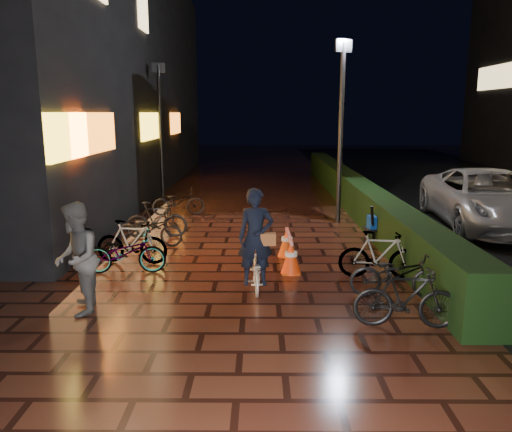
{
  "coord_description": "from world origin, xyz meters",
  "views": [
    {
      "loc": [
        0.25,
        -8.19,
        3.04
      ],
      "look_at": [
        0.18,
        1.18,
        1.1
      ],
      "focal_mm": 35.0,
      "sensor_mm": 36.0,
      "label": 1
    }
  ],
  "objects_px": {
    "bystander_person": "(76,259)",
    "traffic_barrier": "(289,249)",
    "cart_assembly": "(376,224)",
    "cyclist": "(256,253)",
    "van": "(489,199)"
  },
  "relations": [
    {
      "from": "traffic_barrier",
      "to": "cart_assembly",
      "type": "height_order",
      "value": "cart_assembly"
    },
    {
      "from": "bystander_person",
      "to": "traffic_barrier",
      "type": "bearing_deg",
      "value": 113.19
    },
    {
      "from": "cyclist",
      "to": "cart_assembly",
      "type": "height_order",
      "value": "cyclist"
    },
    {
      "from": "cyclist",
      "to": "cart_assembly",
      "type": "xyz_separation_m",
      "value": [
        2.79,
        3.03,
        -0.16
      ]
    },
    {
      "from": "cyclist",
      "to": "bystander_person",
      "type": "bearing_deg",
      "value": -158.82
    },
    {
      "from": "bystander_person",
      "to": "van",
      "type": "bearing_deg",
      "value": 109.96
    },
    {
      "from": "cyclist",
      "to": "traffic_barrier",
      "type": "height_order",
      "value": "cyclist"
    },
    {
      "from": "traffic_barrier",
      "to": "bystander_person",
      "type": "bearing_deg",
      "value": -142.91
    },
    {
      "from": "traffic_barrier",
      "to": "cart_assembly",
      "type": "relative_size",
      "value": 1.57
    },
    {
      "from": "bystander_person",
      "to": "traffic_barrier",
      "type": "distance_m",
      "value": 4.28
    },
    {
      "from": "cart_assembly",
      "to": "bystander_person",
      "type": "bearing_deg",
      "value": -143.44
    },
    {
      "from": "cyclist",
      "to": "traffic_barrier",
      "type": "distance_m",
      "value": 1.68
    },
    {
      "from": "bystander_person",
      "to": "van",
      "type": "height_order",
      "value": "bystander_person"
    },
    {
      "from": "cyclist",
      "to": "cart_assembly",
      "type": "relative_size",
      "value": 1.81
    },
    {
      "from": "bystander_person",
      "to": "van",
      "type": "distance_m",
      "value": 10.78
    }
  ]
}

